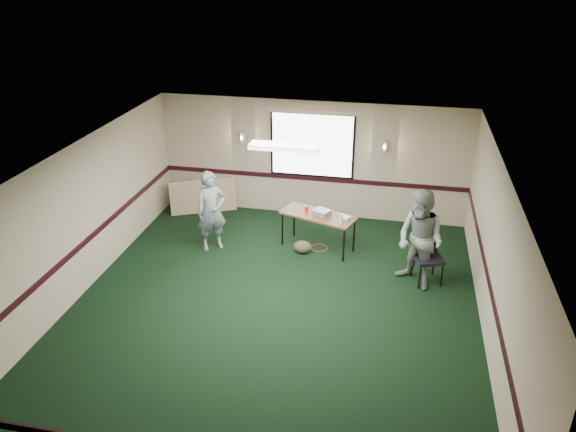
% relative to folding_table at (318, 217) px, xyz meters
% --- Properties ---
extents(ground, '(8.00, 8.00, 0.00)m').
position_rel_folding_table_xyz_m(ground, '(-0.41, -2.37, -0.71)').
color(ground, black).
rests_on(ground, ground).
extents(room_shell, '(8.00, 8.02, 8.00)m').
position_rel_folding_table_xyz_m(room_shell, '(-0.41, -0.25, 0.87)').
color(room_shell, '#C2B18C').
rests_on(room_shell, ground).
extents(folding_table, '(1.66, 1.08, 0.77)m').
position_rel_folding_table_xyz_m(folding_table, '(0.00, 0.00, 0.00)').
color(folding_table, '#553918').
rests_on(folding_table, ground).
extents(projector, '(0.40, 0.37, 0.10)m').
position_rel_folding_table_xyz_m(projector, '(0.07, 0.01, 0.11)').
color(projector, gray).
rests_on(projector, folding_table).
extents(game_console, '(0.23, 0.21, 0.05)m').
position_rel_folding_table_xyz_m(game_console, '(0.56, -0.08, 0.08)').
color(game_console, silver).
rests_on(game_console, folding_table).
extents(red_cup, '(0.08, 0.08, 0.11)m').
position_rel_folding_table_xyz_m(red_cup, '(-0.26, 0.10, 0.11)').
color(red_cup, red).
rests_on(red_cup, folding_table).
extents(water_bottle, '(0.06, 0.06, 0.22)m').
position_rel_folding_table_xyz_m(water_bottle, '(0.50, -0.33, 0.16)').
color(water_bottle, '#96DCF5').
rests_on(water_bottle, folding_table).
extents(duffel_bag, '(0.42, 0.35, 0.26)m').
position_rel_folding_table_xyz_m(duffel_bag, '(-0.27, -0.27, -0.58)').
color(duffel_bag, '#464028').
rests_on(duffel_bag, ground).
extents(cable_coil, '(0.39, 0.39, 0.02)m').
position_rel_folding_table_xyz_m(cable_coil, '(0.04, -0.02, -0.71)').
color(cable_coil, red).
rests_on(cable_coil, ground).
extents(folded_table, '(1.50, 0.85, 0.79)m').
position_rel_folding_table_xyz_m(folded_table, '(-2.93, 1.23, -0.32)').
color(folded_table, tan).
rests_on(folded_table, ground).
extents(conference_chair, '(0.64, 0.66, 1.03)m').
position_rel_folding_table_xyz_m(conference_chair, '(2.17, -0.79, -0.11)').
color(conference_chair, black).
rests_on(conference_chair, ground).
extents(person_left, '(0.74, 0.68, 1.69)m').
position_rel_folding_table_xyz_m(person_left, '(-2.14, -0.43, 0.13)').
color(person_left, '#3A4D80').
rests_on(person_left, ground).
extents(person_right, '(1.16, 1.14, 1.88)m').
position_rel_folding_table_xyz_m(person_right, '(2.01, -1.05, 0.23)').
color(person_right, '#6D8CAA').
rests_on(person_right, ground).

